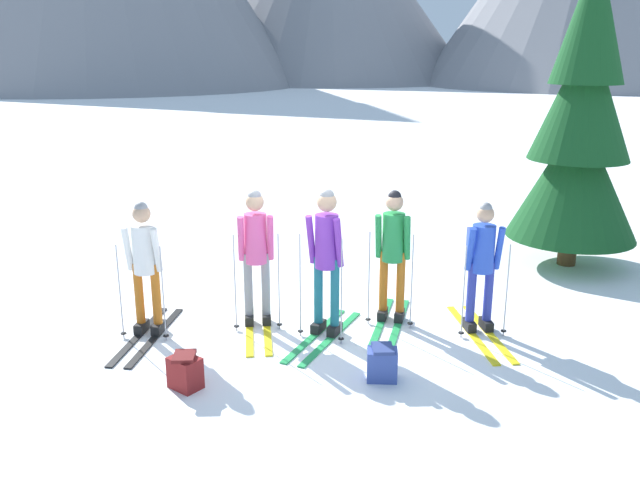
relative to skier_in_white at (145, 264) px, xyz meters
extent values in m
plane|color=white|center=(1.99, 0.11, -0.91)|extent=(400.00, 400.00, 0.00)
cube|color=black|center=(0.09, -0.11, -0.90)|extent=(0.38, 1.74, 0.02)
cube|color=black|center=(-0.12, -0.07, -0.90)|extent=(0.38, 1.74, 0.02)
cube|color=black|center=(0.11, -0.01, -0.83)|extent=(0.15, 0.27, 0.12)
cylinder|color=#B76019|center=(0.11, -0.01, -0.39)|extent=(0.11, 0.11, 0.79)
cube|color=black|center=(-0.11, 0.03, -0.83)|extent=(0.15, 0.27, 0.12)
cylinder|color=#B76019|center=(-0.11, 0.03, -0.39)|extent=(0.11, 0.11, 0.79)
cylinder|color=white|center=(0.00, 0.01, 0.18)|extent=(0.28, 0.28, 0.60)
sphere|color=tan|center=(0.00, 0.01, 0.62)|extent=(0.22, 0.22, 0.22)
sphere|color=gray|center=(0.00, 0.01, 0.69)|extent=(0.16, 0.16, 0.16)
cylinder|color=white|center=(0.17, -0.08, 0.20)|extent=(0.11, 0.21, 0.57)
cylinder|color=white|center=(-0.19, -0.02, 0.20)|extent=(0.11, 0.21, 0.57)
cylinder|color=#A5A5AD|center=(0.24, -0.21, -0.31)|extent=(0.02, 0.02, 1.19)
cylinder|color=black|center=(0.24, -0.21, -0.85)|extent=(0.07, 0.07, 0.01)
cylinder|color=#A5A5AD|center=(-0.29, -0.12, -0.31)|extent=(0.02, 0.02, 1.19)
cylinder|color=black|center=(-0.29, -0.12, -0.85)|extent=(0.07, 0.07, 0.01)
cube|color=yellow|center=(1.44, 0.16, -0.90)|extent=(0.21, 1.73, 0.02)
cube|color=yellow|center=(1.22, 0.14, -0.90)|extent=(0.21, 1.73, 0.02)
cube|color=black|center=(1.44, 0.26, -0.83)|extent=(0.13, 0.27, 0.12)
cylinder|color=gray|center=(1.44, 0.26, -0.37)|extent=(0.11, 0.11, 0.84)
cube|color=black|center=(1.22, 0.24, -0.83)|extent=(0.13, 0.27, 0.12)
cylinder|color=gray|center=(1.22, 0.24, -0.37)|extent=(0.11, 0.11, 0.84)
cylinder|color=#E55193|center=(1.33, 0.25, 0.24)|extent=(0.28, 0.28, 0.63)
sphere|color=tan|center=(1.33, 0.25, 0.70)|extent=(0.23, 0.23, 0.23)
sphere|color=gray|center=(1.33, 0.25, 0.77)|extent=(0.17, 0.17, 0.17)
cylinder|color=#E55193|center=(1.51, 0.20, 0.26)|extent=(0.09, 0.21, 0.60)
cylinder|color=#E55193|center=(1.15, 0.18, 0.26)|extent=(0.09, 0.21, 0.60)
cylinder|color=#A5A5AD|center=(1.61, 0.09, -0.28)|extent=(0.02, 0.02, 1.25)
cylinder|color=black|center=(1.61, 0.09, -0.85)|extent=(0.07, 0.07, 0.01)
cylinder|color=#A5A5AD|center=(1.07, 0.05, -0.28)|extent=(0.02, 0.02, 1.25)
cylinder|color=black|center=(1.07, 0.05, -0.85)|extent=(0.07, 0.07, 0.01)
cube|color=#99661E|center=(1.32, 0.42, 0.27)|extent=(0.27, 0.18, 0.36)
cube|color=green|center=(2.25, -0.23, -0.90)|extent=(0.85, 1.59, 0.02)
cube|color=green|center=(2.05, -0.13, -0.90)|extent=(0.85, 1.59, 0.02)
cube|color=black|center=(2.29, -0.14, -0.83)|extent=(0.21, 0.28, 0.12)
cylinder|color=#1E6B7A|center=(2.29, -0.14, -0.35)|extent=(0.11, 0.11, 0.87)
cube|color=black|center=(2.09, -0.04, -0.83)|extent=(0.21, 0.28, 0.12)
cylinder|color=#1E6B7A|center=(2.09, -0.04, -0.35)|extent=(0.11, 0.11, 0.87)
cylinder|color=purple|center=(2.19, -0.09, 0.29)|extent=(0.28, 0.28, 0.65)
sphere|color=tan|center=(2.19, -0.09, 0.77)|extent=(0.24, 0.24, 0.24)
sphere|color=gray|center=(2.19, -0.09, 0.84)|extent=(0.18, 0.18, 0.18)
cylinder|color=purple|center=(2.33, -0.22, 0.31)|extent=(0.16, 0.22, 0.62)
cylinder|color=purple|center=(2.01, -0.07, 0.31)|extent=(0.16, 0.22, 0.62)
cylinder|color=#A5A5AD|center=(2.36, -0.37, -0.25)|extent=(0.02, 0.02, 1.31)
cylinder|color=black|center=(2.36, -0.37, -0.85)|extent=(0.07, 0.07, 0.01)
cylinder|color=#A5A5AD|center=(1.87, -0.13, -0.25)|extent=(0.02, 0.02, 1.31)
cylinder|color=black|center=(1.87, -0.13, -0.85)|extent=(0.07, 0.07, 0.01)
cube|color=green|center=(3.13, 0.18, -0.90)|extent=(0.54, 1.61, 0.02)
cube|color=green|center=(2.92, 0.24, -0.90)|extent=(0.54, 1.61, 0.02)
cube|color=black|center=(3.16, 0.28, -0.83)|extent=(0.18, 0.28, 0.12)
cylinder|color=#B76019|center=(3.16, 0.28, -0.38)|extent=(0.11, 0.11, 0.82)
cube|color=black|center=(2.95, 0.34, -0.83)|extent=(0.18, 0.28, 0.12)
cylinder|color=#B76019|center=(2.95, 0.34, -0.38)|extent=(0.11, 0.11, 0.82)
cylinder|color=#238C42|center=(3.05, 0.31, 0.22)|extent=(0.28, 0.28, 0.62)
sphere|color=tan|center=(3.05, 0.31, 0.67)|extent=(0.22, 0.22, 0.22)
sphere|color=black|center=(3.05, 0.31, 0.74)|extent=(0.17, 0.17, 0.17)
cylinder|color=#238C42|center=(3.21, 0.20, 0.24)|extent=(0.13, 0.21, 0.58)
cylinder|color=#238C42|center=(2.86, 0.30, 0.24)|extent=(0.13, 0.21, 0.58)
cylinder|color=#A5A5AD|center=(3.26, 0.06, -0.29)|extent=(0.02, 0.02, 1.23)
cylinder|color=black|center=(3.26, 0.06, -0.85)|extent=(0.07, 0.07, 0.01)
cylinder|color=#A5A5AD|center=(2.74, 0.21, -0.29)|extent=(0.02, 0.02, 1.23)
cylinder|color=black|center=(2.74, 0.21, -0.85)|extent=(0.07, 0.07, 0.01)
cube|color=yellow|center=(4.21, -0.15, -0.90)|extent=(0.22, 1.76, 0.02)
cube|color=yellow|center=(3.99, -0.16, -0.90)|extent=(0.22, 1.76, 0.02)
cube|color=black|center=(4.20, -0.05, -0.83)|extent=(0.13, 0.27, 0.12)
cylinder|color=#2D389E|center=(4.20, -0.05, -0.40)|extent=(0.11, 0.11, 0.78)
cube|color=black|center=(3.99, -0.06, -0.83)|extent=(0.13, 0.27, 0.12)
cylinder|color=#2D389E|center=(3.99, -0.06, -0.40)|extent=(0.11, 0.11, 0.78)
cylinder|color=blue|center=(4.09, -0.05, 0.17)|extent=(0.28, 0.28, 0.59)
sphere|color=tan|center=(4.09, -0.05, 0.60)|extent=(0.21, 0.21, 0.21)
sphere|color=gray|center=(4.09, -0.05, 0.66)|extent=(0.16, 0.16, 0.16)
cylinder|color=blue|center=(4.28, -0.10, 0.18)|extent=(0.09, 0.20, 0.56)
cylinder|color=blue|center=(3.92, -0.13, 0.18)|extent=(0.09, 0.20, 0.56)
cylinder|color=#A5A5AD|center=(4.38, -0.21, -0.32)|extent=(0.02, 0.02, 1.17)
cylinder|color=black|center=(4.38, -0.21, -0.85)|extent=(0.07, 0.07, 0.01)
cylinder|color=#A5A5AD|center=(3.84, -0.25, -0.32)|extent=(0.02, 0.02, 1.17)
cylinder|color=black|center=(3.84, -0.25, -0.85)|extent=(0.07, 0.07, 0.01)
cube|color=#384C99|center=(4.08, 0.11, 0.20)|extent=(0.27, 0.18, 0.36)
cylinder|color=#51381E|center=(6.26, 2.55, -0.44)|extent=(0.29, 0.29, 0.95)
cone|color=#14471E|center=(6.26, 2.55, 0.56)|extent=(2.02, 2.02, 2.00)
cone|color=#14471E|center=(6.26, 2.55, 1.83)|extent=(1.55, 1.55, 2.00)
cone|color=#14471E|center=(6.26, 2.55, 2.98)|extent=(1.10, 1.10, 2.00)
cube|color=#384C99|center=(2.73, -1.29, -0.74)|extent=(0.34, 0.27, 0.34)
cube|color=navy|center=(2.73, -1.29, -0.55)|extent=(0.22, 0.28, 0.04)
cube|color=maroon|center=(0.66, -1.40, -0.74)|extent=(0.40, 0.39, 0.34)
cube|color=maroon|center=(0.66, -1.40, -0.55)|extent=(0.22, 0.28, 0.04)
camera|label=1|loc=(1.84, -7.71, 2.50)|focal=37.42mm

